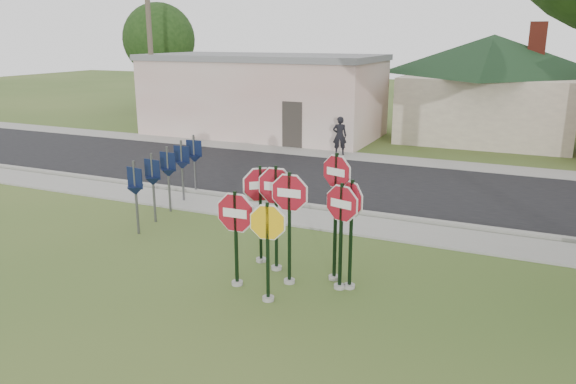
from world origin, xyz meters
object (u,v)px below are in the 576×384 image
at_px(stop_sign_center, 289,212).
at_px(stop_sign_yellow, 268,241).
at_px(stop_sign_left, 236,226).
at_px(utility_pole_near, 150,39).
at_px(pedestrian, 340,136).

distance_m(stop_sign_center, stop_sign_yellow, 0.99).
bearing_deg(stop_sign_left, utility_pole_near, 131.99).
distance_m(utility_pole_near, pedestrian, 11.38).
distance_m(stop_sign_center, utility_pole_near, 19.98).
bearing_deg(stop_sign_yellow, stop_sign_left, 157.37).
distance_m(stop_sign_left, pedestrian, 13.75).
xyz_separation_m(stop_sign_center, pedestrian, (-3.38, 12.99, -0.69)).
bearing_deg(stop_sign_center, stop_sign_yellow, -93.12).
bearing_deg(pedestrian, utility_pole_near, -24.98).
xyz_separation_m(stop_sign_left, utility_pole_near, (-12.99, 14.43, 3.64)).
distance_m(stop_sign_yellow, utility_pole_near, 20.66).
bearing_deg(stop_sign_yellow, pedestrian, 103.45).
relative_size(stop_sign_center, pedestrian, 1.52).
height_order(stop_sign_center, stop_sign_left, stop_sign_center).
relative_size(stop_sign_yellow, utility_pole_near, 0.23).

